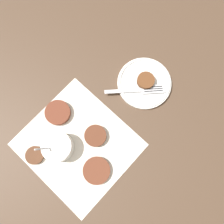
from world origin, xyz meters
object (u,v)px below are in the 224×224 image
Objects in this scene: serving_plate at (144,83)px; fork at (141,90)px; fritter_on_plate at (146,81)px; sauce_bowl at (58,147)px.

serving_plate is 1.15× the size of fork.
fritter_on_plate is at bearing -72.85° from fork.
sauce_bowl is 0.60× the size of serving_plate.
fritter_on_plate is 0.03m from fork.
serving_plate is (-0.06, -0.34, -0.02)m from sauce_bowl.
fork is at bearing 107.15° from fritter_on_plate.
sauce_bowl is 0.35m from fritter_on_plate.
sauce_bowl is 0.69× the size of fork.
fritter_on_plate is at bearing -101.50° from serving_plate.
fork is (-0.01, 0.03, 0.01)m from serving_plate.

